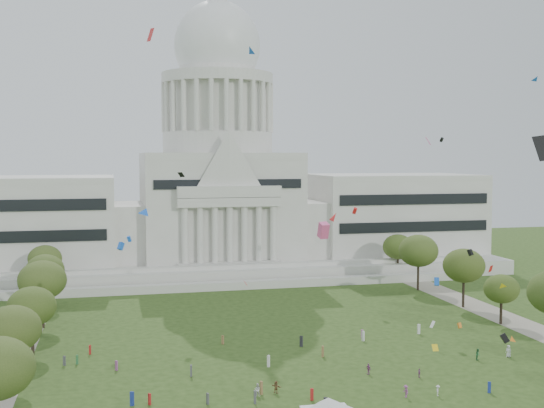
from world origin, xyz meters
TOP-DOWN VIEW (x-y plane):
  - ground at (0.00, 0.00)m, footprint 400.00×400.00m
  - capitol at (0.00, 113.59)m, footprint 160.00×64.50m
  - path_left at (-48.00, 30.00)m, footprint 8.00×160.00m
  - path_right at (48.00, 30.00)m, footprint 8.00×160.00m
  - row_tree_l_2 at (-45.04, 17.30)m, footprint 8.42×8.42m
  - row_tree_l_3 at (-44.09, 33.92)m, footprint 8.12×8.12m
  - row_tree_r_3 at (44.40, 34.48)m, footprint 7.01×7.01m
  - row_tree_l_4 at (-44.08, 52.42)m, footprint 9.29×9.29m
  - row_tree_r_4 at (44.76, 50.04)m, footprint 9.19×9.19m
  - row_tree_l_5 at (-45.22, 71.01)m, footprint 8.33×8.33m
  - row_tree_r_5 at (43.49, 70.19)m, footprint 9.82×9.82m
  - row_tree_l_6 at (-46.87, 89.14)m, footprint 8.19×8.19m
  - row_tree_r_6 at (45.96, 88.13)m, footprint 8.42×8.42m
  - event_tent at (-5.88, -8.97)m, footprint 8.45×8.45m
  - person_0 at (33.11, 14.08)m, footprint 1.03×1.17m
  - person_2 at (27.29, 13.73)m, footprint 1.05×1.06m
  - person_3 at (8.45, 0.40)m, footprint 0.70×1.17m
  - person_4 at (7.12, 11.05)m, footprint 0.88×1.12m
  - person_5 at (-8.63, 6.22)m, footprint 1.55×1.63m
  - person_8 at (-11.43, 5.71)m, footprint 1.01×0.88m
  - person_9 at (13.02, -0.18)m, footprint 0.94×1.12m
  - person_10 at (14.00, 7.76)m, footprint 0.59×0.88m
  - distant_crowd at (-10.44, 15.73)m, footprint 67.53×39.13m
  - kite_swarm at (5.65, 5.09)m, footprint 88.47×102.41m

SIDE VIEW (x-z plane):
  - ground at x=0.00m, z-range 0.00..0.00m
  - path_left at x=-48.00m, z-range 0.00..0.04m
  - path_right at x=48.00m, z-range 0.00..0.04m
  - person_10 at x=14.00m, z-range 0.00..1.38m
  - person_9 at x=13.02m, z-range 0.00..1.55m
  - person_4 at x=7.12m, z-range 0.00..1.68m
  - person_3 at x=8.45m, z-range 0.00..1.72m
  - distant_crowd at x=-10.44m, z-range -0.10..1.82m
  - person_5 at x=-8.63m, z-range 0.00..1.74m
  - person_8 at x=-11.43m, z-range 0.00..1.77m
  - person_2 at x=27.29m, z-range 0.00..1.90m
  - person_0 at x=33.11m, z-range 0.00..2.01m
  - event_tent at x=-5.88m, z-range 1.25..5.78m
  - row_tree_r_3 at x=44.40m, z-range 2.09..12.07m
  - row_tree_l_3 at x=-44.09m, z-range 2.43..13.98m
  - row_tree_l_6 at x=-46.87m, z-range 2.45..14.09m
  - row_tree_l_5 at x=-45.22m, z-range 2.49..14.34m
  - row_tree_r_6 at x=45.96m, z-range 2.52..14.49m
  - row_tree_l_2 at x=-45.04m, z-range 2.52..14.49m
  - row_tree_r_4 at x=44.76m, z-range 2.76..15.82m
  - row_tree_l_4 at x=-44.08m, z-range 2.79..16.00m
  - row_tree_r_5 at x=43.49m, z-range 2.95..16.91m
  - capitol at x=0.00m, z-range -23.35..67.95m
  - kite_swarm at x=5.65m, z-range -5.58..57.63m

